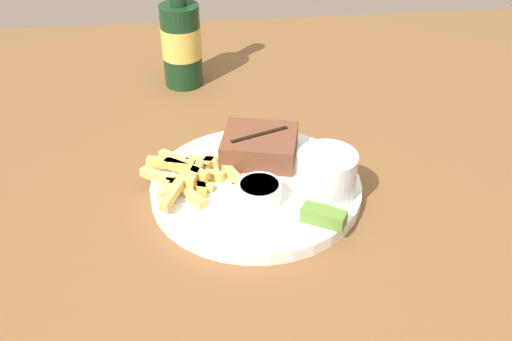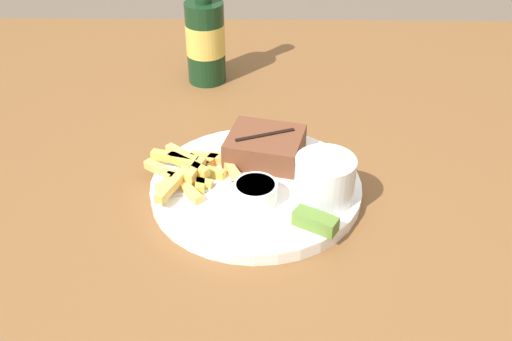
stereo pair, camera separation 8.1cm
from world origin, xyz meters
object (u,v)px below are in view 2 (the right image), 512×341
at_px(coleslaw_cup, 325,177).
at_px(steak_portion, 265,146).
at_px(pickle_spear, 315,221).
at_px(beer_bottle, 205,37).
at_px(fork_utensil, 201,189).
at_px(dipping_sauce_cup, 252,192).
at_px(dinner_plate, 256,188).

bearing_deg(coleslaw_cup, steak_portion, 129.17).
distance_m(pickle_spear, beer_bottle, 0.48).
height_order(coleslaw_cup, fork_utensil, coleslaw_cup).
bearing_deg(dipping_sauce_cup, pickle_spear, -33.64).
bearing_deg(pickle_spear, steak_portion, 111.83).
relative_size(coleslaw_cup, beer_bottle, 0.33).
distance_m(dipping_sauce_cup, pickle_spear, 0.09).
bearing_deg(pickle_spear, fork_utensil, 153.44).
bearing_deg(steak_portion, fork_utensil, -136.04).
height_order(pickle_spear, fork_utensil, pickle_spear).
bearing_deg(beer_bottle, steak_portion, -69.23).
bearing_deg(beer_bottle, fork_utensil, -86.48).
bearing_deg(fork_utensil, dinner_plate, 0.00).
distance_m(dinner_plate, dipping_sauce_cup, 0.05).
xyz_separation_m(dinner_plate, pickle_spear, (0.07, -0.09, 0.02)).
bearing_deg(coleslaw_cup, beer_bottle, 116.03).
relative_size(steak_portion, dipping_sauce_cup, 2.13).
distance_m(steak_portion, beer_bottle, 0.31).
bearing_deg(coleslaw_cup, dinner_plate, 160.13).
bearing_deg(pickle_spear, dinner_plate, 128.61).
xyz_separation_m(dinner_plate, steak_portion, (0.01, 0.06, 0.03)).
relative_size(steak_portion, coleslaw_cup, 1.56).
height_order(steak_portion, coleslaw_cup, coleslaw_cup).
height_order(steak_portion, fork_utensil, steak_portion).
bearing_deg(beer_bottle, pickle_spear, -68.85).
relative_size(dinner_plate, steak_portion, 2.36).
bearing_deg(coleslaw_cup, dipping_sauce_cup, -174.63).
distance_m(coleslaw_cup, beer_bottle, 0.42).
distance_m(steak_portion, dipping_sauce_cup, 0.11).
bearing_deg(steak_portion, beer_bottle, 110.77).
height_order(steak_portion, dipping_sauce_cup, steak_portion).
relative_size(coleslaw_cup, dipping_sauce_cup, 1.37).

